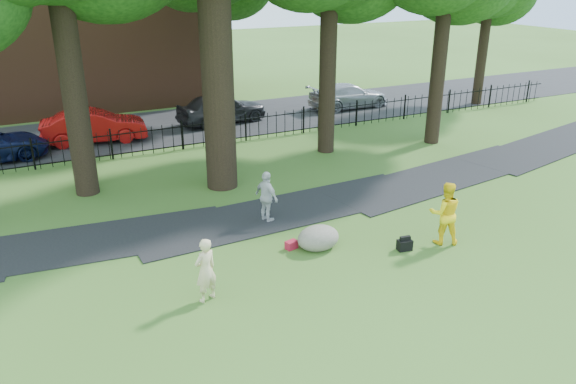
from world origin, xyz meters
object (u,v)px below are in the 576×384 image
man (445,213)px  red_sedan (94,126)px  woman (206,270)px  boulder (318,236)px

man → red_sedan: man is taller
woman → man: bearing=158.5°
man → boulder: size_ratio=1.50×
boulder → red_sedan: size_ratio=0.27×
red_sedan → woman: bearing=-171.7°
man → red_sedan: bearing=-36.3°
woman → red_sedan: bearing=-109.2°
boulder → red_sedan: (-3.99, 13.66, 0.39)m
woman → boulder: (3.71, 1.17, -0.45)m
woman → red_sedan: size_ratio=0.35×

